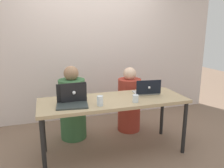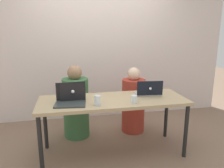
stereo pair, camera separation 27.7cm
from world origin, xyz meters
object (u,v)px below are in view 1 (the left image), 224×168
Objects in this scene: laptop_back_right at (147,91)px; water_glass_right at (135,99)px; person_on_right at (129,103)px; laptop_front_left at (72,101)px; water_glass_left at (100,101)px; laptop_back_left at (73,97)px; person_on_left at (73,107)px.

water_glass_right is at bearing 50.80° from laptop_back_right.
laptop_back_right is 3.95× the size of water_glass_right.
person_on_right is 0.60m from laptop_back_right.
laptop_front_left is 0.33m from water_glass_left.
laptop_back_left is at bearing 6.97° from laptop_back_right.
person_on_left is 0.86m from water_glass_left.
water_glass_left is at bearing 27.17° from laptop_back_right.
laptop_front_left is at bearing 170.82° from water_glass_right.
person_on_right is 3.20× the size of laptop_back_left.
person_on_left reaches higher than person_on_right.
laptop_back_left is (-1.01, -0.01, 0.01)m from laptop_back_right.
laptop_back_right is 0.40m from water_glass_right.
laptop_back_left is 0.39m from water_glass_left.
laptop_back_right reaches higher than water_glass_right.
person_on_right is at bearing -155.86° from laptop_back_left.
person_on_right is at bearing 73.24° from water_glass_right.
laptop_back_left reaches higher than water_glass_left.
laptop_front_left is at bearing 159.59° from water_glass_left.
person_on_right is at bearing 169.78° from person_on_left.
water_glass_right is (0.74, -0.12, -0.01)m from laptop_front_left.
water_glass_left is at bearing 179.16° from water_glass_right.
person_on_left reaches higher than water_glass_left.
laptop_back_right is at bearing 106.36° from person_on_right.
water_glass_right is (0.72, -0.27, -0.01)m from laptop_back_left.
person_on_left is at bearing -21.25° from laptop_back_right.
water_glass_left is (0.28, -0.27, -0.00)m from laptop_back_left.
laptop_front_left is 3.27× the size of water_glass_left.
person_on_right is at bearing 40.64° from laptop_front_left.
laptop_back_left reaches higher than water_glass_right.
laptop_back_left reaches higher than laptop_back_right.
person_on_right reaches higher than laptop_back_right.
person_on_left is 2.90× the size of laptop_front_left.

